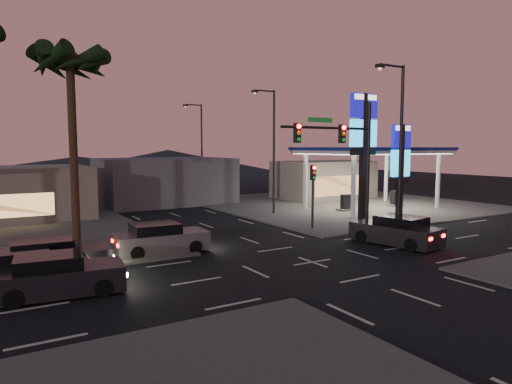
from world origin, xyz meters
TOP-DOWN VIEW (x-y plane):
  - ground at (0.00, 0.00)m, footprint 140.00×140.00m
  - corner_lot_ne at (16.00, 16.00)m, footprint 24.00×24.00m
  - gas_station at (16.00, 12.00)m, footprint 12.20×8.20m
  - convenience_store at (18.00, 21.00)m, footprint 10.00×6.00m
  - pylon_sign_tall at (8.50, 5.50)m, footprint 2.20×0.35m
  - pylon_sign_short at (11.00, 4.50)m, footprint 1.60×0.35m
  - traffic_signal_mast at (3.76, 1.99)m, footprint 6.10×0.39m
  - pedestal_signal at (5.50, 6.98)m, footprint 0.32×0.39m
  - streetlight_near at (6.79, 1.00)m, footprint 2.14×0.25m
  - streetlight_mid at (6.79, 14.00)m, footprint 2.14×0.25m
  - streetlight_far at (6.79, 28.00)m, footprint 2.14×0.25m
  - palm_a at (-9.00, 9.50)m, footprint 4.41×4.41m
  - building_far_mid at (2.00, 26.00)m, footprint 12.00×9.00m
  - hill_right at (15.00, 60.00)m, footprint 50.00×50.00m
  - hill_center at (0.00, 60.00)m, footprint 60.00×60.00m
  - car_lane_a_front at (-11.15, 1.04)m, footprint 4.88×2.43m
  - car_lane_a_mid at (-12.05, 2.89)m, footprint 4.63×2.13m
  - car_lane_b_front at (-5.57, 5.62)m, footprint 4.93×2.25m
  - car_lane_b_mid at (-11.03, 4.00)m, footprint 5.00×2.32m
  - suv_station at (6.51, 0.68)m, footprint 2.88×5.21m

SIDE VIEW (x-z plane):
  - ground at x=0.00m, z-range 0.00..0.00m
  - corner_lot_ne at x=16.00m, z-range 0.00..0.12m
  - car_lane_a_mid at x=-12.05m, z-range -0.05..1.43m
  - car_lane_a_front at x=-11.15m, z-range -0.06..1.49m
  - car_lane_b_front at x=-5.57m, z-range -0.06..1.52m
  - car_lane_b_mid at x=-11.03m, z-range -0.06..1.54m
  - suv_station at x=6.51m, z-range -0.06..1.59m
  - convenience_store at x=18.00m, z-range 0.00..4.00m
  - hill_center at x=0.00m, z-range 0.00..4.00m
  - building_far_mid at x=2.00m, z-range 0.00..4.40m
  - hill_right at x=15.00m, z-range 0.00..5.00m
  - pedestal_signal at x=5.50m, z-range 0.77..5.07m
  - pylon_sign_short at x=11.00m, z-range 1.16..8.16m
  - gas_station at x=16.00m, z-range 2.34..7.82m
  - traffic_signal_mast at x=3.76m, z-range 1.23..9.23m
  - streetlight_near at x=6.79m, z-range 0.72..10.72m
  - streetlight_mid at x=6.79m, z-range 0.72..10.72m
  - streetlight_far at x=6.79m, z-range 0.72..10.72m
  - pylon_sign_tall at x=8.50m, z-range 1.89..10.89m
  - palm_a at x=-9.00m, z-range 4.00..14.86m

